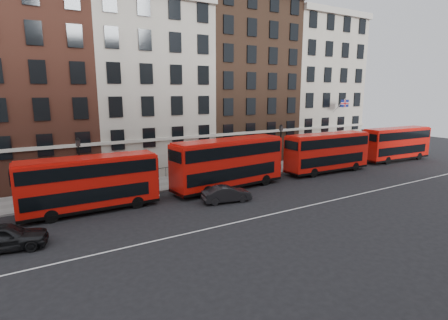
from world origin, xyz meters
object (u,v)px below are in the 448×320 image
bus_b (89,183)px  bus_c (228,162)px  bus_d (327,152)px  car_rear (3,237)px  car_front (227,194)px  bus_e (396,143)px  traffic_light (367,142)px

bus_b → bus_c: (12.46, -0.00, 0.25)m
bus_d → car_rear: 31.72m
car_rear → car_front: 15.90m
bus_d → car_rear: size_ratio=2.28×
bus_c → car_rear: 18.72m
car_front → bus_b: bearing=82.2°
bus_d → bus_e: (13.00, 0.00, -0.03)m
bus_e → car_rear: bearing=-170.9°
car_rear → bus_c: bearing=-64.9°
car_front → traffic_light: 26.36m
bus_b → bus_e: 38.71m
bus_b → car_front: bearing=-17.9°
car_rear → bus_d: bearing=-70.5°
bus_d → car_front: (-15.51, -3.40, -1.72)m
car_rear → bus_e: bearing=-72.8°
bus_c → car_rear: size_ratio=2.44×
bus_b → bus_e: size_ratio=0.96×
bus_e → bus_c: bearing=-176.6°
bus_e → traffic_light: size_ratio=3.25×
bus_d → bus_c: bearing=-177.9°
bus_d → car_rear: bus_d is taller
bus_e → car_front: 28.76m
bus_b → bus_c: bearing=0.5°
car_rear → traffic_light: bearing=-69.3°
bus_d → traffic_light: size_ratio=3.28×
bus_d → bus_e: bearing=2.0°
bus_b → bus_e: bus_e is taller
car_rear → traffic_light: 42.10m
bus_b → car_rear: bearing=-141.7°
bus_d → car_front: bus_d is taller
bus_c → bus_d: size_ratio=1.07×
traffic_light → bus_c: bearing=-174.2°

